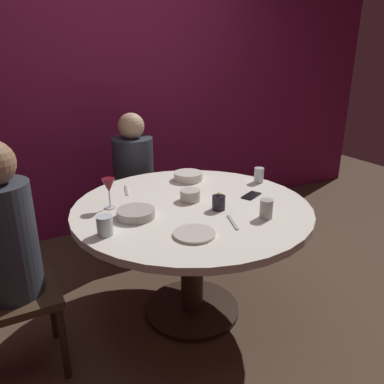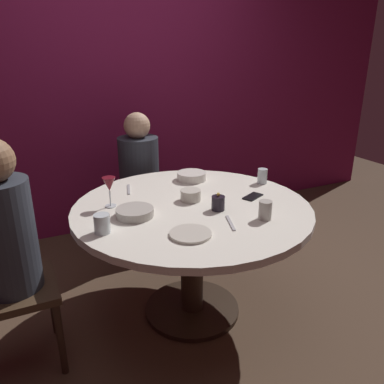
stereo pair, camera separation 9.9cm
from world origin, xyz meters
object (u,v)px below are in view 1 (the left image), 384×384
bowl_salad_center (136,213)px  seated_diner_back (133,167)px  seated_diner_left (5,240)px  cell_phone (251,195)px  cup_by_left_diner (266,209)px  cup_near_candle (259,175)px  dinner_plate (194,234)px  bowl_small_white (188,176)px  bowl_serving_large (190,195)px  cup_by_right_diner (105,226)px  dining_table (192,227)px  candle_holder (219,203)px  wine_glass (109,187)px

bowl_salad_center → seated_diner_back: bearing=70.6°
seated_diner_left → bowl_salad_center: 0.64m
cell_phone → cup_by_left_diner: (-0.13, -0.30, 0.05)m
seated_diner_back → cup_near_candle: 1.03m
dinner_plate → bowl_salad_center: size_ratio=1.01×
seated_diner_back → cell_phone: size_ratio=8.12×
seated_diner_back → cup_by_left_diner: (0.26, -1.33, 0.08)m
cell_phone → bowl_small_white: size_ratio=0.70×
bowl_salad_center → cup_near_candle: 0.96m
bowl_serving_large → cup_by_right_diner: (-0.58, -0.20, 0.02)m
dinner_plate → bowl_serving_large: 0.46m
cell_phone → bowl_salad_center: (-0.74, 0.04, 0.02)m
dining_table → candle_holder: (0.10, -0.13, 0.19)m
cup_near_candle → cup_by_left_diner: 0.59m
dining_table → candle_holder: candle_holder is taller
candle_holder → cup_by_left_diner: bearing=-53.4°
cell_phone → bowl_serving_large: 0.38m
bowl_salad_center → dinner_plate: bearing=-62.6°
dining_table → bowl_small_white: size_ratio=6.89×
dining_table → cup_by_left_diner: size_ratio=13.41×
seated_diner_back → bowl_salad_center: size_ratio=5.54×
candle_holder → cell_phone: candle_holder is taller
cell_phone → cup_near_candle: bearing=107.5°
seated_diner_back → cup_by_right_diner: (-0.55, -1.11, 0.08)m
dining_table → cup_by_right_diner: 0.60m
wine_glass → dining_table: bearing=-22.8°
wine_glass → cell_phone: 0.86m
cup_by_right_diner → bowl_serving_large: bearing=19.3°
candle_holder → dinner_plate: candle_holder is taller
dining_table → bowl_serving_large: (0.02, 0.07, 0.18)m
cup_by_left_diner → bowl_salad_center: bearing=151.2°
wine_glass → dinner_plate: size_ratio=0.85×
cup_by_left_diner → cup_near_candle: bearing=55.9°
dinner_plate → cell_phone: size_ratio=1.48×
bowl_serving_large → cup_by_right_diner: cup_by_right_diner is taller
dining_table → bowl_serving_large: size_ratio=11.39×
wine_glass → bowl_salad_center: wine_glass is taller
seated_diner_back → cup_by_right_diner: bearing=-26.4°
bowl_small_white → candle_holder: bearing=-100.0°
bowl_small_white → cup_by_right_diner: cup_by_right_diner is taller
dining_table → seated_diner_back: 0.98m
dining_table → cup_near_candle: bearing=13.6°
dining_table → bowl_salad_center: bowl_salad_center is taller
seated_diner_back → dinner_plate: seated_diner_back is taller
cell_phone → cup_by_right_diner: (-0.94, -0.08, 0.04)m
cup_by_right_diner → cup_near_candle: bearing=13.6°
wine_glass → bowl_salad_center: (0.08, -0.19, -0.11)m
seated_diner_back → bowl_salad_center: (-0.35, -0.99, 0.05)m
dining_table → bowl_salad_center: 0.39m
dinner_plate → cup_by_left_diner: size_ratio=2.01×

